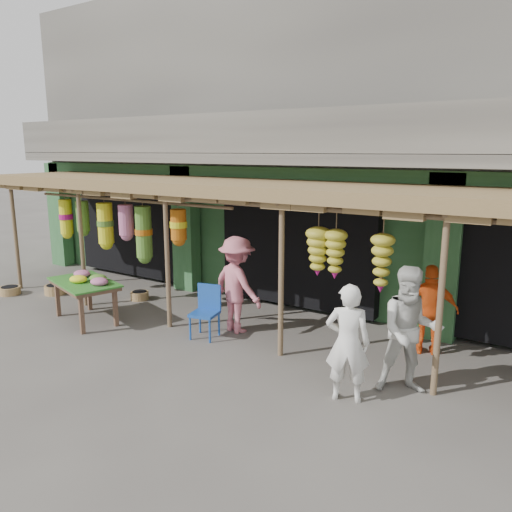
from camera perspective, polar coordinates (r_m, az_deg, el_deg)
The scene contains 12 objects.
ground at distance 9.20m, azimuth -2.00°, elevation -9.47°, with size 80.00×80.00×0.00m, color #514C47.
building at distance 12.84m, azimuth 10.82°, elevation 11.82°, with size 16.40×6.80×7.00m.
awning at distance 9.33m, azimuth 0.05°, elevation 7.11°, with size 14.00×2.70×2.79m.
flower_table at distance 10.46m, azimuth -18.87°, elevation -3.00°, with size 1.81×1.37×0.96m.
blue_chair at distance 9.21m, azimuth -5.67°, elevation -5.95°, with size 0.55×0.56×0.96m.
basket_left at distance 12.85m, azimuth -21.91°, elevation -3.57°, with size 0.51×0.51×0.21m, color olive.
basket_mid at distance 13.25m, azimuth -26.31°, elevation -3.57°, with size 0.48×0.48×0.18m, color olive.
basket_right at distance 11.79m, azimuth -13.15°, elevation -4.42°, with size 0.41×0.41×0.19m, color olive.
person_front at distance 6.92m, azimuth 10.44°, elevation -9.75°, with size 0.60×0.39×1.65m, color white.
person_right at distance 7.32m, azimuth 17.20°, elevation -8.15°, with size 0.89×0.69×1.82m, color silver.
person_vendor at distance 8.82m, azimuth 19.29°, elevation -5.83°, with size 0.90×0.37×1.53m, color #EF5616.
person_shopper at distance 9.31m, azimuth -2.17°, elevation -3.29°, with size 1.18×0.68×1.82m, color #DA7384.
Camera 1 is at (4.97, -6.97, 3.37)m, focal length 35.00 mm.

